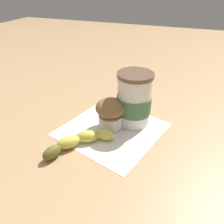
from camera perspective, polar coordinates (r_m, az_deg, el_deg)
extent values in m
plane|color=tan|center=(0.60, 0.00, -4.52)|extent=(3.00, 3.00, 0.00)
cube|color=white|center=(0.60, 0.00, -4.46)|extent=(0.30, 0.30, 0.00)
cylinder|color=white|center=(0.60, 5.76, 3.02)|extent=(0.09, 0.09, 0.14)
cylinder|color=brown|center=(0.56, 6.16, 9.61)|extent=(0.10, 0.10, 0.01)
cylinder|color=#4C754C|center=(0.60, 5.70, 2.13)|extent=(0.09, 0.09, 0.05)
cylinder|color=white|center=(0.60, -0.38, -2.33)|extent=(0.06, 0.06, 0.04)
ellipsoid|color=olive|center=(0.58, -0.40, 1.12)|extent=(0.08, 0.08, 0.05)
ellipsoid|color=#D6CC4C|center=(0.55, -1.48, -6.04)|extent=(0.03, 0.05, 0.03)
ellipsoid|color=#D6CC4C|center=(0.55, -6.50, -6.35)|extent=(0.05, 0.06, 0.03)
ellipsoid|color=#D6CC4C|center=(0.54, -11.27, -7.74)|extent=(0.06, 0.06, 0.03)
ellipsoid|color=brown|center=(0.52, -15.42, -10.16)|extent=(0.05, 0.04, 0.03)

